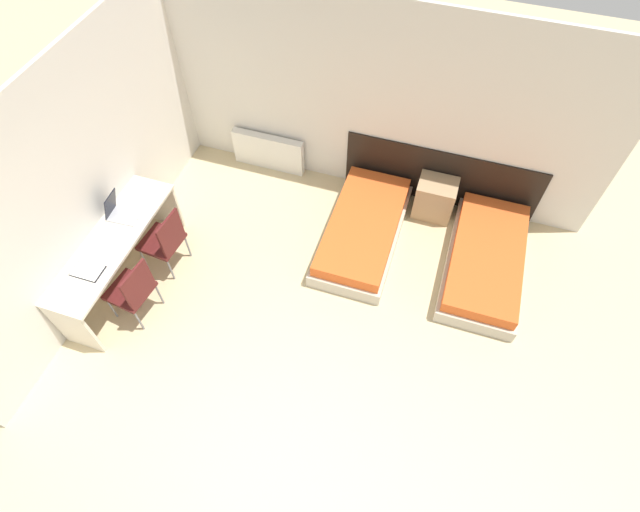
# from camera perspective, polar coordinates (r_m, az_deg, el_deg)

# --- Properties ---
(ground_plane) EXTENTS (20.00, 20.00, 0.00)m
(ground_plane) POSITION_cam_1_polar(r_m,az_deg,el_deg) (5.43, -7.87, -22.04)
(ground_plane) COLOR beige
(wall_back) EXTENTS (6.10, 0.05, 2.70)m
(wall_back) POSITION_cam_1_polar(r_m,az_deg,el_deg) (6.48, 5.30, 16.99)
(wall_back) COLOR silver
(wall_back) RESTS_ON ground_plane
(wall_left) EXTENTS (0.05, 5.05, 2.70)m
(wall_left) POSITION_cam_1_polar(r_m,az_deg,el_deg) (6.11, -24.56, 9.02)
(wall_left) COLOR silver
(wall_left) RESTS_ON ground_plane
(headboard_panel) EXTENTS (2.60, 0.03, 0.88)m
(headboard_panel) POSITION_cam_1_polar(r_m,az_deg,el_deg) (6.96, 13.58, 8.70)
(headboard_panel) COLOR black
(headboard_panel) RESTS_ON ground_plane
(bed_near_window) EXTENTS (0.92, 1.89, 0.36)m
(bed_near_window) POSITION_cam_1_polar(r_m,az_deg,el_deg) (6.53, 4.93, 2.99)
(bed_near_window) COLOR beige
(bed_near_window) RESTS_ON ground_plane
(bed_near_door) EXTENTS (0.92, 1.89, 0.36)m
(bed_near_door) POSITION_cam_1_polar(r_m,az_deg,el_deg) (6.54, 18.38, -0.49)
(bed_near_door) COLOR beige
(bed_near_door) RESTS_ON ground_plane
(nightstand) EXTENTS (0.51, 0.41, 0.56)m
(nightstand) POSITION_cam_1_polar(r_m,az_deg,el_deg) (6.90, 12.99, 6.45)
(nightstand) COLOR tan
(nightstand) RESTS_ON ground_plane
(radiator) EXTENTS (1.05, 0.12, 0.56)m
(radiator) POSITION_cam_1_polar(r_m,az_deg,el_deg) (7.41, -5.90, 11.76)
(radiator) COLOR silver
(radiator) RESTS_ON ground_plane
(desk) EXTENTS (0.55, 1.98, 0.78)m
(desk) POSITION_cam_1_polar(r_m,az_deg,el_deg) (6.25, -22.31, 0.74)
(desk) COLOR beige
(desk) RESTS_ON ground_plane
(chair_near_laptop) EXTENTS (0.49, 0.49, 0.93)m
(chair_near_laptop) POSITION_cam_1_polar(r_m,az_deg,el_deg) (6.27, -17.31, 1.83)
(chair_near_laptop) COLOR #511919
(chair_near_laptop) RESTS_ON ground_plane
(chair_near_notebook) EXTENTS (0.50, 0.50, 0.93)m
(chair_near_notebook) POSITION_cam_1_polar(r_m,az_deg,el_deg) (5.96, -20.61, -3.56)
(chair_near_notebook) COLOR #511919
(chair_near_notebook) RESTS_ON ground_plane
(laptop) EXTENTS (0.36, 0.26, 0.35)m
(laptop) POSITION_cam_1_polar(r_m,az_deg,el_deg) (6.26, -21.94, 4.71)
(laptop) COLOR silver
(laptop) RESTS_ON desk
(open_notebook) EXTENTS (0.33, 0.23, 0.02)m
(open_notebook) POSITION_cam_1_polar(r_m,az_deg,el_deg) (5.94, -25.03, -1.52)
(open_notebook) COLOR black
(open_notebook) RESTS_ON desk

